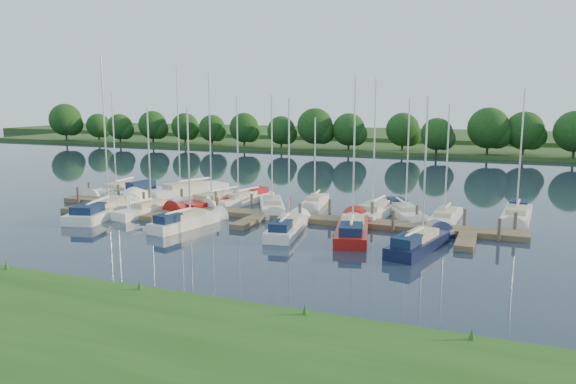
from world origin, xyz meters
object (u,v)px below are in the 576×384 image
at_px(motorboat, 140,193).
at_px(sailboat_n_5, 272,207).
at_px(dock, 261,216).
at_px(sailboat_s_2, 186,223).
at_px(sailboat_n_0, 118,190).

distance_m(motorboat, sailboat_n_5, 14.73).
distance_m(dock, motorboat, 15.97).
bearing_deg(motorboat, sailboat_s_2, 155.76).
height_order(sailboat_n_0, motorboat, sailboat_n_0).
xyz_separation_m(sailboat_n_0, motorboat, (3.34, -0.94, 0.10)).
bearing_deg(dock, motorboat, 162.64).
bearing_deg(sailboat_n_5, sailboat_s_2, 41.44).
bearing_deg(sailboat_s_2, sailboat_n_0, 155.64).
height_order(dock, motorboat, motorboat).
distance_m(sailboat_n_5, sailboat_s_2, 9.03).
distance_m(dock, sailboat_s_2, 6.21).
height_order(motorboat, sailboat_s_2, sailboat_s_2).
distance_m(sailboat_n_0, sailboat_s_2, 18.01).
bearing_deg(dock, sailboat_s_2, -129.52).
bearing_deg(sailboat_n_5, motorboat, -31.13).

